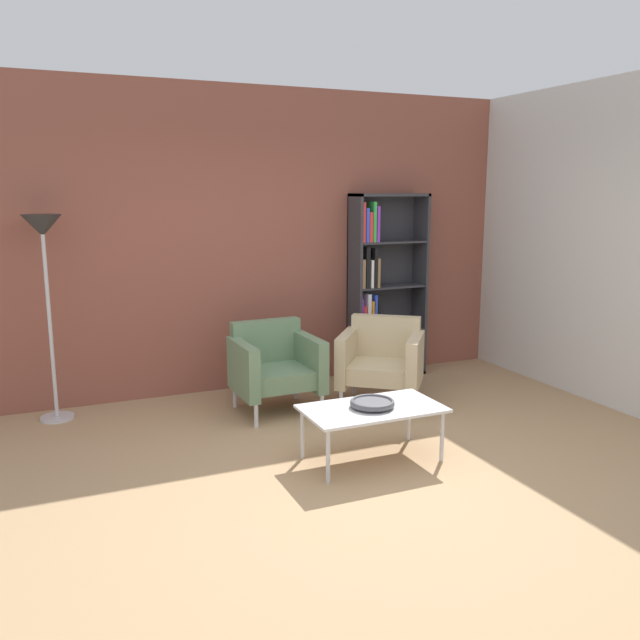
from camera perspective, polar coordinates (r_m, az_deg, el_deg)
The scene contains 9 objects.
ground_plane at distance 4.61m, azimuth 3.00°, elevation -13.67°, with size 8.32×8.32×0.00m, color tan.
brick_back_panel at distance 6.49m, azimuth -6.64°, elevation 6.80°, with size 6.40×0.12×2.90m, color brown.
plaster_right_partition at distance 6.44m, azimuth 24.12°, elevation 5.87°, with size 0.12×5.20×2.90m, color silver.
bookshelf_tall at distance 6.89m, azimuth 5.10°, elevation 2.63°, with size 0.80×0.30×1.90m.
coffee_table_low at distance 4.81m, azimuth 4.51°, elevation -7.86°, with size 1.00×0.56×0.40m.
decorative_bowl at distance 4.79m, azimuth 4.53°, elevation -7.11°, with size 0.32×0.32×0.05m.
armchair_by_bookshelf at distance 5.86m, azimuth -3.95°, elevation -3.89°, with size 0.73×0.67×0.78m.
armchair_near_window at distance 6.06m, azimuth 5.34°, elevation -3.41°, with size 0.95×0.94×0.78m.
floor_lamp_torchiere at distance 5.89m, azimuth -22.70°, elevation 5.57°, with size 0.32×0.32×1.74m.
Camera 1 is at (-1.88, -3.74, 1.93)m, focal length 37.13 mm.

